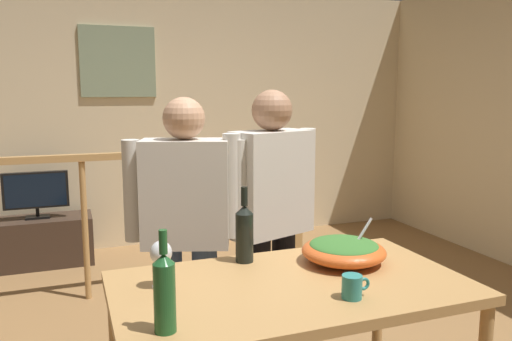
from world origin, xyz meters
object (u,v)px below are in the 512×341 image
tv_console (40,241)px  person_standing_left (186,220)px  wine_glass (161,255)px  person_standing_right (272,208)px  mug_teal (353,287)px  flat_screen_tv (36,191)px  wine_bottle_dark (244,232)px  framed_picture (118,62)px  stair_railing (163,197)px  serving_table (291,303)px  wine_bottle_green (164,291)px  salad_bowl (344,250)px

tv_console → person_standing_left: person_standing_left is taller
wine_glass → person_standing_right: 0.96m
mug_teal → person_standing_left: (-0.38, 0.99, 0.04)m
flat_screen_tv → mug_teal: size_ratio=4.93×
wine_bottle_dark → mug_teal: size_ratio=3.02×
framed_picture → tv_console: 1.79m
stair_railing → mug_teal: 2.36m
person_standing_right → wine_bottle_dark: bearing=37.4°
flat_screen_tv → wine_glass: (0.58, -2.91, 0.26)m
tv_console → flat_screen_tv: size_ratio=1.68×
serving_table → flat_screen_tv: bearing=109.1°
wine_glass → person_standing_right: (0.71, 0.65, -0.02)m
flat_screen_tv → wine_bottle_dark: (0.97, -2.75, 0.27)m
flat_screen_tv → person_standing_left: (0.82, -2.26, 0.22)m
serving_table → person_standing_right: bearing=73.2°
stair_railing → wine_glass: 2.05m
wine_glass → person_standing_left: size_ratio=0.12×
wine_bottle_green → person_standing_left: size_ratio=0.21×
wine_bottle_dark → flat_screen_tv: bearing=109.4°
wine_bottle_green → framed_picture: bearing=86.1°
wine_bottle_green → mug_teal: size_ratio=2.96×
wine_bottle_green → person_standing_right: bearing=52.9°
serving_table → mug_teal: (0.14, -0.21, 0.13)m
person_standing_left → flat_screen_tv: bearing=-51.2°
tv_console → mug_teal: size_ratio=8.28×
wine_glass → wine_bottle_green: bearing=-98.4°
mug_teal → person_standing_left: size_ratio=0.07×
serving_table → wine_bottle_dark: 0.37m
tv_console → wine_glass: wine_glass is taller
serving_table → wine_bottle_green: bearing=-156.2°
framed_picture → flat_screen_tv: 1.41m
tv_console → serving_table: (1.05, -3.07, 0.52)m
wine_bottle_dark → wine_bottle_green: bearing=-129.9°
wine_glass → person_standing_right: size_ratio=0.12×
tv_console → flat_screen_tv: 0.46m
framed_picture → person_standing_left: bearing=-88.9°
wine_bottle_dark → mug_teal: 0.56m
tv_console → person_standing_left: size_ratio=0.60×
wine_bottle_dark → person_standing_left: 0.51m
flat_screen_tv → serving_table: (1.05, -3.04, 0.05)m
serving_table → wine_glass: bearing=164.9°
framed_picture → wine_glass: bearing=-93.4°
wine_glass → wine_bottle_dark: 0.42m
person_standing_left → serving_table: bearing=125.7°
flat_screen_tv → wine_bottle_green: size_ratio=1.67×
framed_picture → wine_bottle_green: (-0.24, -3.59, -0.86)m
stair_railing → flat_screen_tv: (-0.94, 0.91, -0.06)m
wine_bottle_dark → person_standing_left: size_ratio=0.22×
salad_bowl → wine_bottle_dark: size_ratio=1.09×
mug_teal → person_standing_left: 1.06m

